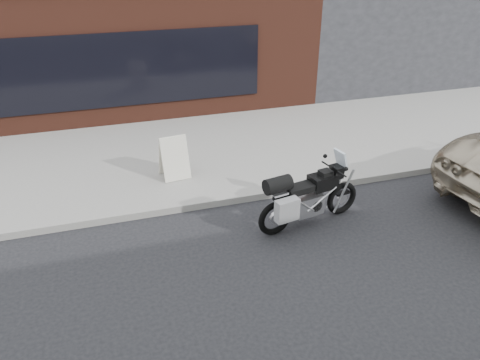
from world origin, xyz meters
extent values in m
cube|color=gray|center=(0.00, 7.00, 0.07)|extent=(44.00, 6.00, 0.15)
cube|color=#52261A|center=(-2.00, 14.00, 2.25)|extent=(14.00, 10.00, 4.50)
cube|color=black|center=(-2.00, 8.97, 1.70)|extent=(10.00, 0.08, 2.00)
torus|color=black|center=(1.24, 2.75, 0.34)|extent=(0.70, 0.24, 0.70)
torus|color=black|center=(2.76, 3.05, 0.34)|extent=(0.70, 0.24, 0.70)
cube|color=#B7B7BC|center=(1.95, 2.89, 0.44)|extent=(0.62, 0.41, 0.39)
cube|color=black|center=(2.25, 2.95, 0.85)|extent=(0.57, 0.42, 0.27)
cube|color=black|center=(1.75, 2.85, 0.83)|extent=(0.62, 0.39, 0.12)
cube|color=black|center=(1.39, 2.78, 0.75)|extent=(0.35, 0.28, 0.15)
cube|color=black|center=(2.56, 3.01, 0.99)|extent=(0.23, 0.28, 0.23)
cube|color=silver|center=(2.63, 3.02, 1.25)|extent=(0.21, 0.33, 0.35)
cylinder|color=black|center=(2.49, 3.00, 1.06)|extent=(0.17, 0.72, 0.03)
cube|color=#B7B7BC|center=(1.27, 2.76, 0.89)|extent=(0.34, 0.36, 0.03)
cube|color=slate|center=(1.36, 2.50, 0.64)|extent=(0.46, 0.27, 0.42)
cylinder|color=black|center=(1.27, 2.76, 1.04)|extent=(0.54, 0.38, 0.29)
cylinder|color=#B7B7BC|center=(1.51, 2.98, 0.36)|extent=(0.58, 0.19, 0.20)
cube|color=silver|center=(-0.16, 5.23, 0.63)|extent=(0.63, 0.37, 0.96)
cube|color=silver|center=(-0.19, 5.48, 0.63)|extent=(0.63, 0.37, 0.96)
camera|label=1|loc=(-1.52, -4.03, 5.01)|focal=35.00mm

